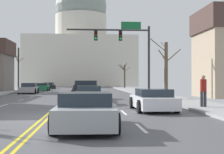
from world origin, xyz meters
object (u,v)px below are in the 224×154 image
at_px(sedan_near_02, 153,100).
at_px(sedan_oncoming_02, 49,86).
at_px(sedan_oncoming_01, 42,87).
at_px(sedan_near_03, 86,111).
at_px(pickup_truck_near_00, 86,90).
at_px(pedestrian_00, 203,89).
at_px(signal_gantry, 126,43).
at_px(sedan_oncoming_00, 29,89).
at_px(sedan_near_01, 89,95).

relative_size(sedan_near_02, sedan_oncoming_02, 0.99).
bearing_deg(sedan_oncoming_01, sedan_near_03, -80.40).
relative_size(pickup_truck_near_00, pedestrian_00, 3.17).
relative_size(signal_gantry, sedan_oncoming_00, 1.75).
height_order(pickup_truck_near_00, sedan_near_02, pickup_truck_near_00).
bearing_deg(sedan_oncoming_00, pickup_truck_near_00, -60.34).
bearing_deg(sedan_oncoming_00, pedestrian_00, -59.69).
relative_size(sedan_near_01, sedan_oncoming_02, 0.95).
bearing_deg(sedan_oncoming_01, sedan_near_02, -73.17).
bearing_deg(signal_gantry, sedan_oncoming_00, 139.58).
height_order(sedan_near_01, sedan_oncoming_01, sedan_near_01).
bearing_deg(pedestrian_00, pickup_truck_near_00, 121.05).
bearing_deg(sedan_near_01, signal_gantry, 67.60).
relative_size(signal_gantry, sedan_near_02, 1.77).
height_order(sedan_near_02, sedan_oncoming_00, sedan_oncoming_00).
distance_m(sedan_near_02, pedestrian_00, 3.01).
relative_size(sedan_near_01, sedan_oncoming_01, 0.95).
distance_m(pickup_truck_near_00, sedan_oncoming_02, 33.41).
distance_m(sedan_near_03, pedestrian_00, 9.19).
relative_size(sedan_oncoming_00, pedestrian_00, 2.63).
bearing_deg(sedan_near_01, pedestrian_00, -38.75).
bearing_deg(sedan_oncoming_00, signal_gantry, -40.42).
bearing_deg(sedan_oncoming_01, sedan_oncoming_00, -91.57).
bearing_deg(pickup_truck_near_00, sedan_oncoming_01, 106.58).
distance_m(sedan_oncoming_00, pedestrian_00, 26.32).
height_order(sedan_near_01, sedan_oncoming_02, sedan_near_01).
relative_size(pickup_truck_near_00, sedan_oncoming_02, 1.20).
bearing_deg(sedan_oncoming_00, sedan_near_02, -66.01).
bearing_deg(pedestrian_00, sedan_near_03, -133.64).
bearing_deg(sedan_oncoming_00, sedan_near_01, -68.18).
xyz_separation_m(sedan_near_01, sedan_oncoming_02, (-7.06, 38.42, -0.02)).
height_order(signal_gantry, pedestrian_00, signal_gantry).
bearing_deg(pickup_truck_near_00, signal_gantry, 37.76).
xyz_separation_m(sedan_oncoming_01, sedan_oncoming_02, (-0.22, 10.58, -0.01)).
relative_size(sedan_near_03, sedan_oncoming_02, 1.00).
bearing_deg(sedan_near_03, pickup_truck_near_00, 90.28).
height_order(sedan_near_03, sedan_oncoming_01, sedan_near_03).
xyz_separation_m(sedan_near_02, sedan_oncoming_02, (-10.33, 43.98, 0.00)).
distance_m(sedan_near_01, pedestrian_00, 7.93).
xyz_separation_m(pickup_truck_near_00, sedan_near_03, (0.08, -17.30, -0.15)).
relative_size(pickup_truck_near_00, sedan_near_01, 1.26).
bearing_deg(sedan_near_01, sedan_oncoming_00, 111.82).
bearing_deg(pickup_truck_near_00, sedan_oncoming_00, 119.66).
xyz_separation_m(signal_gantry, pickup_truck_near_00, (-3.82, -2.96, -4.41)).
relative_size(sedan_near_02, sedan_oncoming_01, 0.99).
bearing_deg(sedan_oncoming_00, sedan_oncoming_02, 89.86).
distance_m(sedan_near_03, sedan_oncoming_00, 30.17).
xyz_separation_m(signal_gantry, sedan_oncoming_01, (-10.41, 19.17, -4.56)).
bearing_deg(pickup_truck_near_00, sedan_oncoming_02, 101.76).
height_order(pickup_truck_near_00, sedan_oncoming_00, pickup_truck_near_00).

